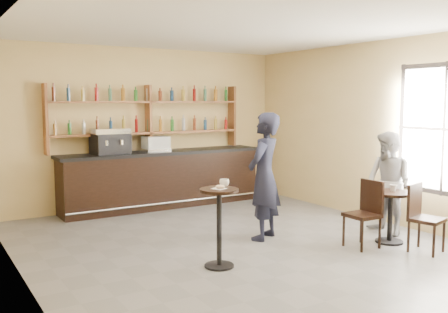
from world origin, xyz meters
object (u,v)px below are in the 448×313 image
pedestal_table (219,228)px  chair_west (362,214)px  espresso_machine (110,141)px  patron_second (388,183)px  pastry_case (156,144)px  cafe_table (390,217)px  chair_south (427,219)px  bar_counter (163,179)px  man_main (264,176)px

pedestal_table → chair_west: pedestal_table is taller
espresso_machine → patron_second: 5.06m
espresso_machine → pastry_case: 0.94m
cafe_table → chair_south: 0.61m
patron_second → bar_counter: bearing=-145.2°
man_main → chair_south: man_main is taller
espresso_machine → bar_counter: bearing=-6.5°
patron_second → pastry_case: bearing=-143.6°
espresso_machine → chair_west: espresso_machine is taller
espresso_machine → chair_south: espresso_machine is taller
chair_west → chair_south: (0.60, -0.65, -0.01)m
pedestal_table → bar_counter: bearing=75.8°
pastry_case → chair_south: 5.25m
patron_second → chair_south: bearing=-12.6°
pedestal_table → cafe_table: 2.81m
man_main → patron_second: bearing=124.2°
pedestal_table → chair_south: (2.83, -1.00, -0.03)m
pastry_case → pedestal_table: pastry_case is taller
espresso_machine → pedestal_table: 3.87m
pedestal_table → patron_second: patron_second is taller
chair_south → patron_second: patron_second is taller
pastry_case → pedestal_table: bearing=-100.9°
pedestal_table → man_main: bearing=31.2°
pedestal_table → chair_south: bearing=-19.5°
cafe_table → chair_west: chair_west is taller
pastry_case → chair_south: size_ratio=0.51×
patron_second → espresso_machine: bearing=-134.5°
cafe_table → chair_south: bearing=-85.2°
chair_south → espresso_machine: bearing=107.7°
chair_west → espresso_machine: bearing=-149.6°
bar_counter → man_main: 3.04m
man_main → patron_second: size_ratio=1.19×
cafe_table → bar_counter: bearing=113.6°
bar_counter → pedestal_table: bearing=-104.2°
cafe_table → chair_west: size_ratio=0.80×
bar_counter → cafe_table: 4.56m
espresso_machine → pedestal_table: (0.12, -3.77, -0.87)m
pastry_case → patron_second: bearing=-57.6°
man_main → bar_counter: bearing=-115.4°
chair_west → pastry_case: bearing=-160.3°
man_main → cafe_table: bearing=110.1°
espresso_machine → patron_second: size_ratio=0.41×
espresso_machine → pastry_case: bearing=-6.5°
bar_counter → pedestal_table: 3.89m
espresso_machine → patron_second: bearing=-56.1°
man_main → chair_west: bearing=98.3°
pedestal_table → patron_second: (3.13, -0.05, 0.31)m
pastry_case → patron_second: 4.50m
espresso_machine → chair_south: bearing=-64.8°
pastry_case → espresso_machine: bearing=-178.8°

